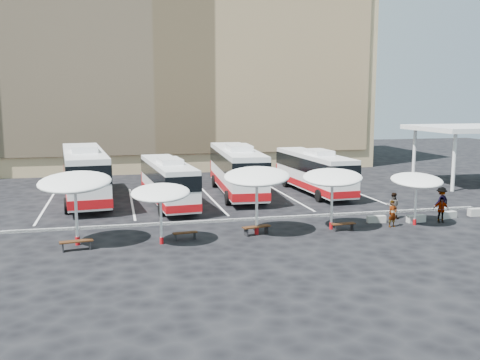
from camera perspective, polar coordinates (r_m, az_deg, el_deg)
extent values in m
plane|color=black|center=(33.04, -0.50, -4.60)|extent=(120.00, 120.00, 0.00)
cube|color=tan|center=(63.95, -7.02, 13.03)|extent=(42.00, 18.00, 25.00)
cube|color=tan|center=(54.90, -5.94, 13.25)|extent=(40.00, 0.30, 20.00)
cube|color=white|center=(51.81, 23.75, 5.09)|extent=(10.00, 8.00, 0.40)
cylinder|color=white|center=(47.25, 21.85, 1.75)|extent=(0.30, 0.30, 4.80)
cylinder|color=white|center=(52.24, 18.09, 2.56)|extent=(0.30, 0.30, 4.80)
cube|color=black|center=(33.50, -0.69, -4.29)|extent=(34.00, 0.25, 0.15)
cube|color=white|center=(40.39, -20.00, -2.67)|extent=(0.15, 12.00, 0.01)
cube|color=white|center=(40.11, -11.46, -2.39)|extent=(0.15, 12.00, 0.01)
cube|color=white|center=(40.71, -2.98, -2.07)|extent=(0.15, 12.00, 0.01)
cube|color=white|center=(42.17, 5.07, -1.71)|extent=(0.15, 12.00, 0.01)
cube|color=white|center=(44.40, 12.44, -1.36)|extent=(0.15, 12.00, 0.01)
cube|color=white|center=(41.46, -16.27, 0.80)|extent=(4.04, 13.45, 3.31)
cube|color=black|center=(41.38, -16.31, 1.71)|extent=(4.11, 13.52, 1.21)
cube|color=#A60B10|center=(41.64, -16.20, -0.86)|extent=(4.11, 13.52, 0.61)
cube|color=#A60B10|center=(48.13, -16.60, 0.84)|extent=(2.83, 0.49, 1.55)
cube|color=white|center=(40.16, -16.31, 3.25)|extent=(2.08, 3.47, 0.44)
cylinder|color=black|center=(45.48, -18.15, -0.65)|extent=(0.49, 1.14, 1.10)
cylinder|color=black|center=(45.59, -14.68, -0.48)|extent=(0.49, 1.14, 1.10)
cylinder|color=black|center=(37.33, -17.96, -2.62)|extent=(0.49, 1.14, 1.10)
cylinder|color=black|center=(37.45, -13.73, -2.40)|extent=(0.49, 1.14, 1.10)
cube|color=white|center=(38.63, -7.71, -0.07)|extent=(3.19, 11.02, 2.72)
cube|color=black|center=(38.56, -7.72, 0.73)|extent=(3.25, 11.08, 1.00)
cube|color=#A60B10|center=(38.80, -7.68, -1.52)|extent=(3.25, 11.08, 0.50)
cube|color=#A60B10|center=(44.03, -8.99, 0.08)|extent=(2.33, 0.38, 1.27)
cube|color=white|center=(37.55, -7.50, 2.05)|extent=(1.68, 2.83, 0.36)
cylinder|color=black|center=(41.75, -10.00, -1.29)|extent=(0.39, 0.93, 0.91)
cylinder|color=black|center=(42.13, -6.95, -1.13)|extent=(0.39, 0.93, 0.91)
cylinder|color=black|center=(35.16, -8.40, -3.13)|extent=(0.39, 0.93, 0.91)
cylinder|color=black|center=(35.60, -4.80, -2.92)|extent=(0.39, 0.93, 0.91)
cube|color=white|center=(42.47, -0.37, 1.21)|extent=(3.42, 12.85, 3.18)
cube|color=black|center=(42.39, -0.37, 2.06)|extent=(3.49, 12.92, 1.17)
cube|color=#A60B10|center=(42.64, -0.36, -0.34)|extent=(3.49, 12.92, 0.58)
cube|color=#A60B10|center=(48.80, -1.58, 1.24)|extent=(2.72, 0.38, 1.48)
cube|color=white|center=(41.23, -0.13, 3.50)|extent=(1.89, 3.28, 0.42)
cylinder|color=black|center=(46.14, -2.74, -0.13)|extent=(0.44, 1.08, 1.06)
cylinder|color=black|center=(46.53, 0.50, -0.04)|extent=(0.44, 1.08, 1.06)
cylinder|color=black|center=(38.38, -1.29, -1.92)|extent=(0.44, 1.08, 1.06)
cylinder|color=black|center=(38.85, 2.58, -1.80)|extent=(0.44, 1.08, 1.06)
cube|color=white|center=(43.63, 7.86, 1.01)|extent=(2.84, 11.31, 2.81)
cube|color=black|center=(43.56, 7.88, 1.74)|extent=(2.90, 11.37, 1.03)
cube|color=#A60B10|center=(43.78, 7.84, -0.33)|extent=(2.90, 11.37, 0.51)
cube|color=#A60B10|center=(48.86, 5.21, 1.04)|extent=(2.40, 0.29, 1.31)
cube|color=white|center=(42.60, 8.41, 2.96)|extent=(1.62, 2.87, 0.37)
cylinder|color=black|center=(46.38, 4.89, -0.18)|extent=(0.37, 0.95, 0.94)
cylinder|color=black|center=(47.25, 7.54, -0.06)|extent=(0.37, 0.95, 0.94)
cylinder|color=black|center=(39.99, 8.43, -1.67)|extent=(0.37, 0.95, 0.94)
cylinder|color=black|center=(41.00, 11.42, -1.49)|extent=(0.37, 0.95, 0.94)
cylinder|color=white|center=(29.08, -17.06, -3.51)|extent=(0.18, 0.18, 3.29)
cylinder|color=#A60B10|center=(29.41, -16.94, -6.23)|extent=(0.28, 0.28, 0.44)
ellipsoid|color=white|center=(28.78, -17.22, -0.19)|extent=(4.40, 4.44, 1.13)
cylinder|color=white|center=(28.36, -8.42, -4.12)|extent=(0.15, 0.15, 2.71)
cylinder|color=#A60B10|center=(28.64, -8.37, -6.41)|extent=(0.23, 0.23, 0.36)
ellipsoid|color=white|center=(28.08, -8.48, -1.33)|extent=(3.63, 3.66, 0.93)
cylinder|color=white|center=(30.02, 1.79, -2.78)|extent=(0.20, 0.20, 3.26)
cylinder|color=#A60B10|center=(30.33, 1.78, -5.40)|extent=(0.31, 0.31, 0.43)
ellipsoid|color=white|center=(29.73, 1.81, 0.41)|extent=(4.80, 4.83, 1.12)
cylinder|color=white|center=(31.63, 9.76, -2.51)|extent=(0.19, 0.19, 3.04)
cylinder|color=#A60B10|center=(31.91, 9.70, -4.84)|extent=(0.29, 0.29, 0.41)
ellipsoid|color=white|center=(31.37, 9.84, 0.30)|extent=(4.57, 4.59, 1.04)
cylinder|color=white|center=(33.97, 18.21, -2.35)|extent=(0.15, 0.15, 2.70)
cylinder|color=#A60B10|center=(34.20, 18.12, -4.27)|extent=(0.24, 0.24, 0.36)
ellipsoid|color=white|center=(33.74, 18.33, -0.02)|extent=(3.66, 3.69, 0.93)
cube|color=#321A0B|center=(28.34, -17.07, -6.27)|extent=(1.69, 0.69, 0.07)
cube|color=black|center=(28.36, -18.37, -6.85)|extent=(0.13, 0.42, 0.44)
cube|color=black|center=(28.47, -15.72, -6.67)|extent=(0.13, 0.42, 0.44)
cube|color=#321A0B|center=(29.30, -5.88, -5.61)|extent=(1.37, 0.53, 0.05)
cube|color=black|center=(29.23, -6.90, -6.08)|extent=(0.10, 0.34, 0.36)
cube|color=black|center=(29.49, -4.86, -5.91)|extent=(0.10, 0.34, 0.36)
cube|color=#321A0B|center=(30.13, 1.77, -5.00)|extent=(1.70, 0.81, 0.07)
cube|color=black|center=(29.89, 0.66, -5.60)|extent=(0.16, 0.42, 0.44)
cube|color=black|center=(30.50, 2.86, -5.32)|extent=(0.16, 0.42, 0.44)
cube|color=#321A0B|center=(31.65, 10.98, -4.60)|extent=(1.45, 0.45, 0.06)
cube|color=black|center=(31.45, 10.04, -5.07)|extent=(0.08, 0.36, 0.38)
cube|color=black|center=(31.96, 11.88, -4.90)|extent=(0.08, 0.36, 0.38)
cube|color=#999993|center=(34.18, 14.34, -4.06)|extent=(1.18, 0.52, 0.43)
cube|color=#999993|center=(34.94, 18.26, -3.94)|extent=(1.23, 0.51, 0.45)
cube|color=#999993|center=(36.77, 21.30, -3.49)|extent=(1.21, 0.60, 0.43)
cube|color=#999993|center=(38.28, 24.06, -3.14)|extent=(1.34, 0.49, 0.50)
imported|color=black|center=(33.13, 15.95, -3.47)|extent=(0.66, 0.50, 1.62)
imported|color=black|center=(35.41, 16.05, -2.65)|extent=(1.03, 0.97, 1.68)
imported|color=black|center=(35.30, 20.65, -2.98)|extent=(1.01, 0.68, 1.59)
imported|color=black|center=(37.35, 20.66, -2.14)|extent=(1.38, 1.05, 1.88)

